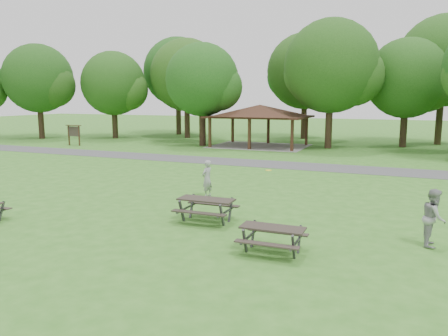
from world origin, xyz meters
TOP-DOWN VIEW (x-y plane):
  - ground at (0.00, 0.00)m, footprint 160.00×160.00m
  - asphalt_path at (0.00, 14.00)m, footprint 120.00×3.20m
  - pavilion at (-4.00, 24.00)m, footprint 8.60×7.01m
  - notice_board at (-20.00, 18.00)m, footprint 1.60×0.30m
  - tree_row_a at (-27.91, 22.03)m, footprint 7.56×7.20m
  - tree_row_b at (-20.92, 25.53)m, footprint 7.14×6.80m
  - tree_row_c at (-13.90, 29.03)m, footprint 8.19×7.80m
  - tree_row_d at (-8.92, 22.53)m, footprint 6.93×6.60m
  - tree_row_e at (2.10, 25.03)m, footprint 8.40×8.00m
  - tree_row_f at (8.09, 28.53)m, footprint 7.35×7.00m
  - tree_deep_a at (-16.90, 32.53)m, footprint 8.40×8.00m
  - tree_deep_b at (-1.90, 33.03)m, footprint 8.40×8.00m
  - tree_deep_c at (11.10, 32.03)m, footprint 8.82×8.40m
  - picnic_table_middle at (1.97, 0.09)m, footprint 2.04×1.67m
  - picnic_table_far at (5.07, -2.04)m, footprint 1.84×1.50m
  - frisbee_in_flight at (3.52, 2.50)m, footprint 0.32×0.32m
  - frisbee_thrower at (0.32, 3.66)m, footprint 0.51×0.67m
  - frisbee_catcher at (9.31, 0.41)m, footprint 0.68×0.86m

SIDE VIEW (x-z plane):
  - ground at x=0.00m, z-range 0.00..0.00m
  - asphalt_path at x=0.00m, z-range 0.00..0.02m
  - picnic_table_far at x=5.07m, z-range 0.19..0.98m
  - picnic_table_middle at x=1.97m, z-range 0.21..1.07m
  - frisbee_thrower at x=0.32m, z-range 0.00..1.66m
  - frisbee_catcher at x=9.31m, z-range 0.00..1.74m
  - notice_board at x=-20.00m, z-range 0.37..2.25m
  - frisbee_in_flight at x=3.52m, z-range 1.59..1.60m
  - pavilion at x=-4.00m, z-range 1.18..4.94m
  - tree_row_b at x=-20.92m, z-range 1.03..10.30m
  - tree_row_d at x=-8.92m, z-range 1.13..10.41m
  - tree_row_f at x=8.09m, z-range 1.06..10.62m
  - tree_row_a at x=-27.91m, z-range 1.17..11.14m
  - tree_row_c at x=-13.90m, z-range 1.20..11.87m
  - tree_row_e at x=2.10m, z-range 1.27..12.29m
  - tree_deep_b at x=-1.90m, z-range 1.32..12.45m
  - tree_deep_a at x=-16.90m, z-range 1.44..12.82m
  - tree_deep_c at x=11.10m, z-range 1.49..13.39m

